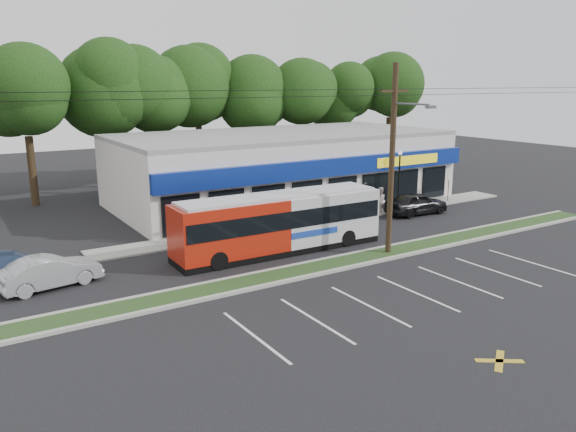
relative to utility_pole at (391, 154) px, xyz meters
The scene contains 16 objects.
ground 6.18m from the utility_pole, 161.89° to the right, with size 120.00×120.00×0.00m, color black.
grass_strip 6.06m from the utility_pole, behind, with size 40.00×1.60×0.12m, color #203816.
curb_south 6.10m from the utility_pole, 164.67° to the right, with size 40.00×0.25×0.14m, color #9E9E93.
curb_north 6.12m from the utility_pole, 161.93° to the left, with size 40.00×0.25×0.14m, color #9E9E93.
sidewalk 9.93m from the utility_pole, 74.97° to the left, with size 32.00×2.20×0.10m, color #9E9E93.
strip_mall 15.47m from the utility_pole, 79.90° to the left, with size 25.00×12.55×5.30m.
utility_pole is the anchor object (origin of this frame).
lamp_post 11.67m from the utility_pole, 43.95° to the left, with size 0.30×0.30×4.25m.
sign_post 15.71m from the utility_pole, 30.15° to the left, with size 0.45×0.10×2.23m.
tree_line 25.28m from the utility_pole, 87.33° to the left, with size 46.76×6.76×11.83m.
metrobus 6.87m from the utility_pole, 141.83° to the left, with size 11.95×2.73×3.20m.
car_dark 11.15m from the utility_pole, 36.47° to the left, with size 1.88×4.68×1.60m, color black.
car_silver 17.40m from the utility_pole, 164.79° to the left, with size 1.55×4.45×1.47m, color #A2A3A9.
car_blue 19.21m from the utility_pole, 160.97° to the left, with size 2.06×5.07×1.47m, color navy.
pedestrian_a 6.84m from the utility_pole, 99.31° to the left, with size 0.66×0.43×1.81m, color silver.
pedestrian_b 10.74m from the utility_pole, 50.84° to the left, with size 0.91×0.71×1.88m, color beige.
Camera 1 is at (-17.06, -20.63, 9.06)m, focal length 35.00 mm.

